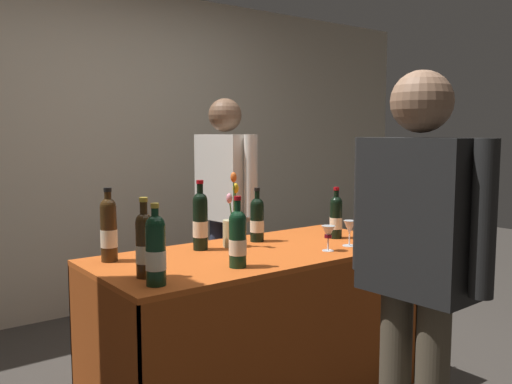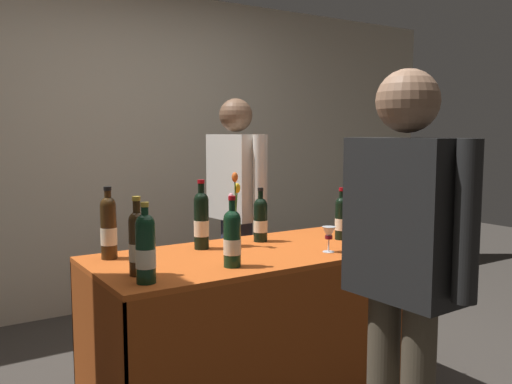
% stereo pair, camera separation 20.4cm
% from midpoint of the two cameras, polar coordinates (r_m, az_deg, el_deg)
% --- Properties ---
extents(back_partition, '(6.53, 0.12, 2.49)m').
position_cam_midpoint_polar(back_partition, '(4.45, -16.82, 4.17)').
color(back_partition, '#B2A893').
rests_on(back_partition, ground_plane).
extents(tasting_table, '(1.65, 0.76, 0.79)m').
position_cam_midpoint_polar(tasting_table, '(2.83, -2.11, -11.00)').
color(tasting_table, '#B74C19').
rests_on(tasting_table, ground_plane).
extents(featured_wine_bottle, '(0.07, 0.07, 0.29)m').
position_cam_midpoint_polar(featured_wine_bottle, '(3.10, 6.42, -2.54)').
color(featured_wine_bottle, black).
rests_on(featured_wine_bottle, tasting_table).
extents(display_bottle_0, '(0.08, 0.08, 0.34)m').
position_cam_midpoint_polar(display_bottle_0, '(2.64, -17.27, -3.69)').
color(display_bottle_0, '#38230F').
rests_on(display_bottle_0, tasting_table).
extents(display_bottle_1, '(0.08, 0.08, 0.36)m').
position_cam_midpoint_polar(display_bottle_1, '(2.80, -7.92, -2.93)').
color(display_bottle_1, black).
rests_on(display_bottle_1, tasting_table).
extents(display_bottle_2, '(0.07, 0.07, 0.33)m').
position_cam_midpoint_polar(display_bottle_2, '(2.31, -14.08, -5.27)').
color(display_bottle_2, '#38230F').
rests_on(display_bottle_2, tasting_table).
extents(display_bottle_3, '(0.08, 0.08, 0.32)m').
position_cam_midpoint_polar(display_bottle_3, '(2.42, -4.35, -4.80)').
color(display_bottle_3, black).
rests_on(display_bottle_3, tasting_table).
extents(display_bottle_4, '(0.08, 0.08, 0.30)m').
position_cam_midpoint_polar(display_bottle_4, '(2.99, -1.85, -2.84)').
color(display_bottle_4, black).
rests_on(display_bottle_4, tasting_table).
extents(display_bottle_5, '(0.08, 0.08, 0.32)m').
position_cam_midpoint_polar(display_bottle_5, '(2.19, -13.09, -5.87)').
color(display_bottle_5, black).
rests_on(display_bottle_5, tasting_table).
extents(wine_glass_near_vendor, '(0.07, 0.07, 0.13)m').
position_cam_midpoint_polar(wine_glass_near_vendor, '(2.77, 5.44, -4.33)').
color(wine_glass_near_vendor, silver).
rests_on(wine_glass_near_vendor, tasting_table).
extents(wine_glass_mid, '(0.07, 0.07, 0.14)m').
position_cam_midpoint_polar(wine_glass_mid, '(2.90, 7.75, -3.80)').
color(wine_glass_mid, silver).
rests_on(wine_glass_mid, tasting_table).
extents(flower_vase, '(0.08, 0.10, 0.39)m').
position_cam_midpoint_polar(flower_vase, '(2.86, -4.66, -3.63)').
color(flower_vase, tan).
rests_on(flower_vase, tasting_table).
extents(brochure_stand, '(0.14, 0.06, 0.14)m').
position_cam_midpoint_polar(brochure_stand, '(3.11, 10.28, -3.58)').
color(brochure_stand, silver).
rests_on(brochure_stand, tasting_table).
extents(vendor_presenter, '(0.25, 0.57, 1.61)m').
position_cam_midpoint_polar(vendor_presenter, '(3.67, -4.79, -0.42)').
color(vendor_presenter, '#2D3347').
rests_on(vendor_presenter, ground_plane).
extents(taster_foreground_right, '(0.23, 0.57, 1.60)m').
position_cam_midpoint_polar(taster_foreground_right, '(2.03, 13.69, -6.13)').
color(taster_foreground_right, '#4C4233').
rests_on(taster_foreground_right, ground_plane).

